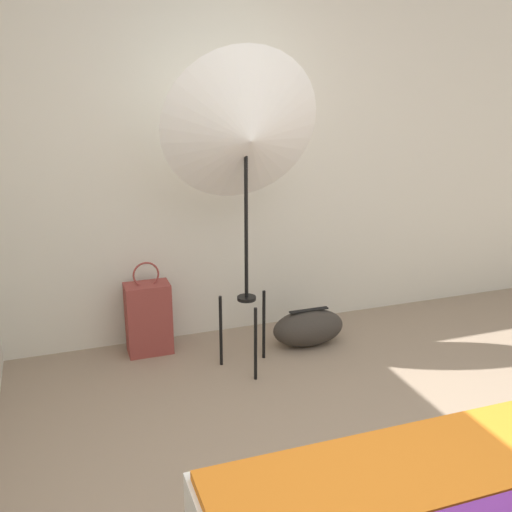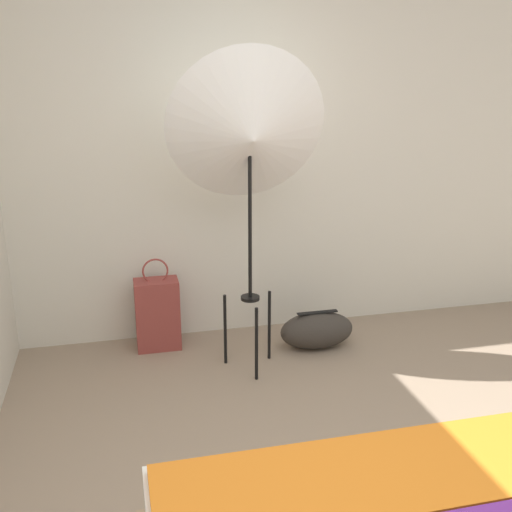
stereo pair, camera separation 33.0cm
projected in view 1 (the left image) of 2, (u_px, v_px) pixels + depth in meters
wall_back at (207, 146)px, 3.89m from camera, size 8.00×0.05×2.60m
photo_umbrella at (246, 134)px, 3.31m from camera, size 0.93×0.51×1.91m
tote_bag at (149, 318)px, 3.87m from camera, size 0.29×0.18×0.62m
duffel_bag at (308, 328)px, 4.00m from camera, size 0.50×0.25×0.26m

